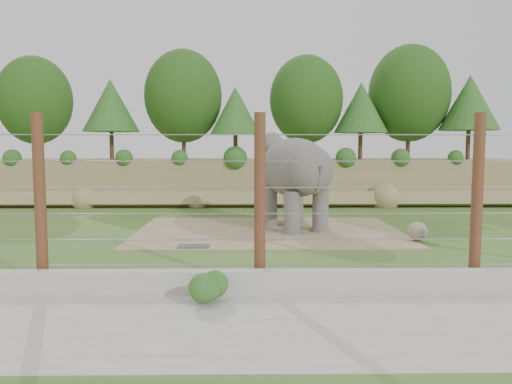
{
  "coord_description": "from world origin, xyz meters",
  "views": [
    {
      "loc": [
        -0.24,
        -15.82,
        3.24
      ],
      "look_at": [
        0.0,
        2.0,
        1.6
      ],
      "focal_mm": 35.0,
      "sensor_mm": 36.0,
      "label": 1
    }
  ],
  "objects": [
    {
      "name": "stone_ball",
      "position": [
        5.5,
        0.9,
        0.35
      ],
      "size": [
        0.65,
        0.65,
        0.65
      ],
      "primitive_type": "sphere",
      "color": "gray",
      "rests_on": "dirt_patch"
    },
    {
      "name": "walkway",
      "position": [
        0.0,
        -7.0,
        0.01
      ],
      "size": [
        26.0,
        4.0,
        0.01
      ],
      "primitive_type": "cube",
      "color": "#A19E95",
      "rests_on": "ground"
    },
    {
      "name": "retaining_wall",
      "position": [
        0.0,
        -5.0,
        0.25
      ],
      "size": [
        26.0,
        0.35,
        0.5
      ],
      "primitive_type": "cube",
      "color": "#A19E95",
      "rests_on": "ground"
    },
    {
      "name": "barrier_fence",
      "position": [
        0.0,
        -4.5,
        2.0
      ],
      "size": [
        20.26,
        0.26,
        4.0
      ],
      "color": "#5A2E1E",
      "rests_on": "ground"
    },
    {
      "name": "walkway_shrub",
      "position": [
        -1.0,
        -5.8,
        0.32
      ],
      "size": [
        0.61,
        0.61,
        0.61
      ],
      "primitive_type": "sphere",
      "color": "#2C5822",
      "rests_on": "walkway"
    },
    {
      "name": "drain_grate",
      "position": [
        -2.03,
        0.0,
        0.04
      ],
      "size": [
        1.0,
        0.6,
        0.03
      ],
      "primitive_type": "cube",
      "color": "#262628",
      "rests_on": "dirt_patch"
    },
    {
      "name": "ground",
      "position": [
        0.0,
        0.0,
        0.0
      ],
      "size": [
        90.0,
        90.0,
        0.0
      ],
      "primitive_type": "plane",
      "color": "#376420",
      "rests_on": "ground"
    },
    {
      "name": "dirt_patch",
      "position": [
        0.5,
        3.0,
        0.01
      ],
      "size": [
        10.0,
        7.0,
        0.02
      ],
      "primitive_type": "cube",
      "color": "#8F7456",
      "rests_on": "ground"
    },
    {
      "name": "elephant",
      "position": [
        1.52,
        3.57,
        1.86
      ],
      "size": [
        3.59,
        5.01,
        3.73
      ],
      "primitive_type": null,
      "rotation": [
        0.0,
        0.0,
        0.39
      ],
      "color": "#67615D",
      "rests_on": "ground"
    },
    {
      "name": "back_embankment",
      "position": [
        0.59,
        12.68,
        3.97
      ],
      "size": [
        30.0,
        5.52,
        8.77
      ],
      "color": "#958658",
      "rests_on": "ground"
    }
  ]
}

